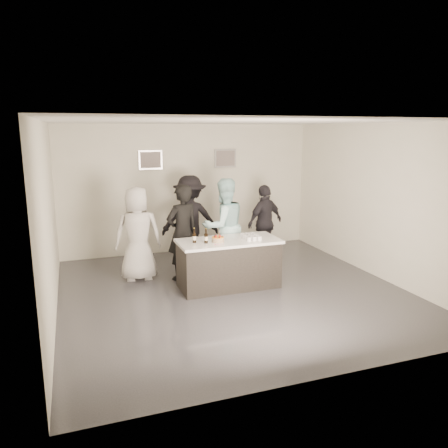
# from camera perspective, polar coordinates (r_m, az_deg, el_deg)

# --- Properties ---
(floor) EXTENTS (6.00, 6.00, 0.00)m
(floor) POSITION_cam_1_polar(r_m,az_deg,el_deg) (8.00, 1.20, -8.80)
(floor) COLOR #3D3D42
(floor) RESTS_ON ground
(ceiling) EXTENTS (6.00, 6.00, 0.00)m
(ceiling) POSITION_cam_1_polar(r_m,az_deg,el_deg) (7.47, 1.31, 13.23)
(ceiling) COLOR white
(wall_back) EXTENTS (6.00, 0.04, 3.00)m
(wall_back) POSITION_cam_1_polar(r_m,az_deg,el_deg) (10.42, -4.58, 4.62)
(wall_back) COLOR white
(wall_back) RESTS_ON ground
(wall_front) EXTENTS (6.00, 0.04, 3.00)m
(wall_front) POSITION_cam_1_polar(r_m,az_deg,el_deg) (4.97, 13.55, -4.09)
(wall_front) COLOR white
(wall_front) RESTS_ON ground
(wall_left) EXTENTS (0.04, 6.00, 3.00)m
(wall_left) POSITION_cam_1_polar(r_m,az_deg,el_deg) (7.13, -21.95, 0.26)
(wall_left) COLOR white
(wall_left) RESTS_ON ground
(wall_right) EXTENTS (0.04, 6.00, 3.00)m
(wall_right) POSITION_cam_1_polar(r_m,az_deg,el_deg) (9.08, 19.29, 2.86)
(wall_right) COLOR white
(wall_right) RESTS_ON ground
(picture_left) EXTENTS (0.54, 0.04, 0.44)m
(picture_left) POSITION_cam_1_polar(r_m,az_deg,el_deg) (10.13, -9.58, 8.26)
(picture_left) COLOR #B2B2B7
(picture_left) RESTS_ON wall_back
(picture_right) EXTENTS (0.54, 0.04, 0.44)m
(picture_right) POSITION_cam_1_polar(r_m,az_deg,el_deg) (10.59, 0.16, 8.59)
(picture_right) COLOR #B2B2B7
(picture_right) RESTS_ON wall_back
(bar_counter) EXTENTS (1.86, 0.86, 0.90)m
(bar_counter) POSITION_cam_1_polar(r_m,az_deg,el_deg) (8.09, 0.60, -5.18)
(bar_counter) COLOR white
(bar_counter) RESTS_ON ground
(cake) EXTENTS (0.22, 0.22, 0.08)m
(cake) POSITION_cam_1_polar(r_m,az_deg,el_deg) (7.82, -0.80, -2.07)
(cake) COLOR orange
(cake) RESTS_ON bar_counter
(beer_bottle_a) EXTENTS (0.07, 0.07, 0.26)m
(beer_bottle_a) POSITION_cam_1_polar(r_m,az_deg,el_deg) (7.76, -3.90, -1.51)
(beer_bottle_a) COLOR black
(beer_bottle_a) RESTS_ON bar_counter
(beer_bottle_b) EXTENTS (0.07, 0.07, 0.26)m
(beer_bottle_b) POSITION_cam_1_polar(r_m,az_deg,el_deg) (7.72, -2.36, -1.57)
(beer_bottle_b) COLOR black
(beer_bottle_b) RESTS_ON bar_counter
(tumbler_cluster) EXTENTS (0.30, 0.40, 0.08)m
(tumbler_cluster) POSITION_cam_1_polar(r_m,az_deg,el_deg) (8.05, 3.54, -1.67)
(tumbler_cluster) COLOR gold
(tumbler_cluster) RESTS_ON bar_counter
(candles) EXTENTS (0.24, 0.08, 0.01)m
(candles) POSITION_cam_1_polar(r_m,az_deg,el_deg) (7.65, -0.91, -2.67)
(candles) COLOR pink
(candles) RESTS_ON bar_counter
(person_main_black) EXTENTS (0.78, 0.63, 1.86)m
(person_main_black) POSITION_cam_1_polar(r_m,az_deg,el_deg) (8.43, -5.45, -1.12)
(person_main_black) COLOR black
(person_main_black) RESTS_ON ground
(person_main_blue) EXTENTS (1.06, 0.89, 1.93)m
(person_main_blue) POSITION_cam_1_polar(r_m,az_deg,el_deg) (8.80, -0.02, -0.27)
(person_main_blue) COLOR #B6EBEE
(person_main_blue) RESTS_ON ground
(person_guest_left) EXTENTS (0.95, 0.67, 1.83)m
(person_guest_left) POSITION_cam_1_polar(r_m,az_deg,el_deg) (8.54, -11.20, -1.26)
(person_guest_left) COLOR silver
(person_guest_left) RESTS_ON ground
(person_guest_right) EXTENTS (1.07, 0.74, 1.69)m
(person_guest_right) POSITION_cam_1_polar(r_m,az_deg,el_deg) (9.75, 5.36, 0.18)
(person_guest_right) COLOR #27252C
(person_guest_right) RESTS_ON ground
(person_guest_back) EXTENTS (1.34, 0.92, 1.91)m
(person_guest_back) POSITION_cam_1_polar(r_m,az_deg,el_deg) (9.57, -4.45, 0.64)
(person_guest_back) COLOR black
(person_guest_back) RESTS_ON ground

